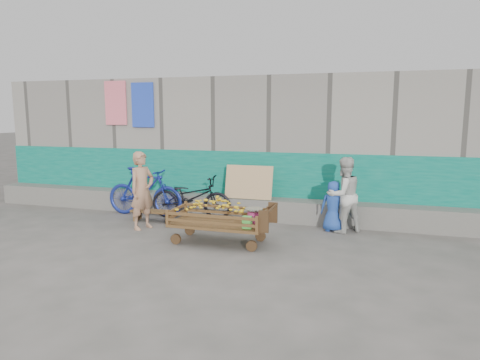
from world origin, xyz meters
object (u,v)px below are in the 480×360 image
(banana_cart, at_px, (217,214))
(woman, at_px, (344,195))
(bicycle_blue, at_px, (145,192))
(child, at_px, (333,206))
(bench, at_px, (153,213))
(vendor_man, at_px, (142,190))
(bicycle_dark, at_px, (191,197))

(banana_cart, distance_m, woman, 2.43)
(banana_cart, height_order, bicycle_blue, bicycle_blue)
(woman, bearing_deg, child, -39.05)
(bench, relative_size, vendor_man, 0.62)
(child, xyz_separation_m, bicycle_dark, (-2.96, 0.16, -0.02))
(vendor_man, xyz_separation_m, child, (3.52, 0.88, -0.27))
(bicycle_dark, bearing_deg, bench, 121.08)
(woman, height_order, bicycle_blue, woman)
(bench, xyz_separation_m, child, (3.61, 0.32, 0.31))
(woman, bearing_deg, bicycle_dark, -40.62)
(bicycle_dark, height_order, bicycle_blue, bicycle_blue)
(woman, height_order, child, woman)
(banana_cart, relative_size, child, 1.83)
(bench, xyz_separation_m, vendor_man, (0.09, -0.56, 0.58))
(woman, xyz_separation_m, child, (-0.19, 0.00, -0.23))
(bicycle_dark, bearing_deg, bicycle_blue, 89.23)
(banana_cart, bearing_deg, woman, 33.34)
(vendor_man, relative_size, bicycle_blue, 0.85)
(vendor_man, distance_m, bicycle_blue, 1.10)
(child, distance_m, bicycle_dark, 2.97)
(bench, height_order, child, child)
(vendor_man, xyz_separation_m, bicycle_dark, (0.56, 1.04, -0.29))
(vendor_man, bearing_deg, bench, 30.29)
(bench, distance_m, vendor_man, 0.81)
(bicycle_blue, bearing_deg, woman, -91.08)
(bench, bearing_deg, vendor_man, -80.64)
(woman, relative_size, bicycle_dark, 0.82)
(bicycle_blue, bearing_deg, child, -91.07)
(banana_cart, relative_size, woman, 1.24)
(banana_cart, height_order, bicycle_dark, bicycle_dark)
(vendor_man, height_order, woman, vendor_man)
(woman, distance_m, bicycle_blue, 4.21)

